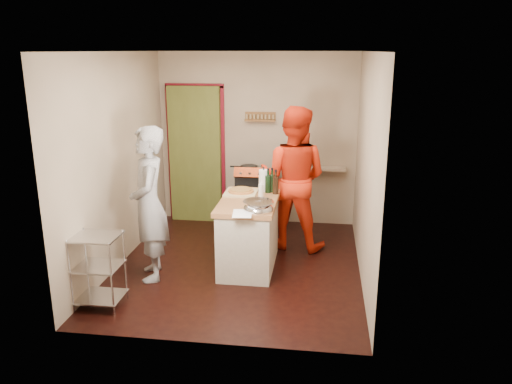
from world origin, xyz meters
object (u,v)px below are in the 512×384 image
at_px(wire_shelving, 98,267).
at_px(person_red, 293,178).
at_px(island, 249,231).
at_px(person_stripe, 149,204).
at_px(stove, 257,199).

relative_size(wire_shelving, person_red, 0.42).
distance_m(island, person_stripe, 1.27).
bearing_deg(wire_shelving, island, 40.26).
bearing_deg(person_red, wire_shelving, 58.05).
relative_size(island, person_stripe, 0.70).
bearing_deg(island, person_stripe, -157.99).
height_order(person_stripe, person_red, person_red).
xyz_separation_m(island, person_stripe, (-1.10, -0.44, 0.44)).
distance_m(person_stripe, person_red, 1.99).
height_order(wire_shelving, island, island).
distance_m(stove, wire_shelving, 2.94).
height_order(stove, island, island).
height_order(wire_shelving, person_red, person_red).
relative_size(person_stripe, person_red, 0.94).
xyz_separation_m(island, person_red, (0.48, 0.76, 0.50)).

